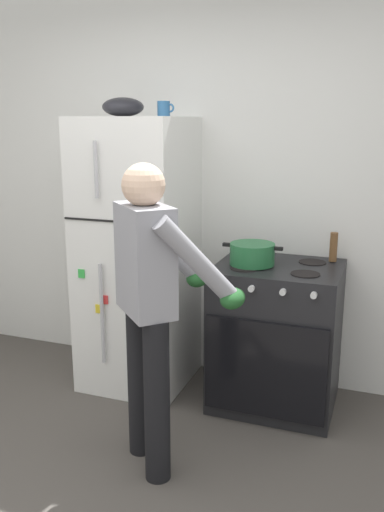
{
  "coord_description": "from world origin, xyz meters",
  "views": [
    {
      "loc": [
        1.19,
        -1.65,
        1.79
      ],
      "look_at": [
        0.1,
        1.32,
        1.0
      ],
      "focal_mm": 38.12,
      "sensor_mm": 36.0,
      "label": 1
    }
  ],
  "objects_px": {
    "person_cook": "(153,293)",
    "red_pot": "(252,254)",
    "coffee_mug": "(164,109)",
    "mixing_bowl": "(123,107)",
    "stove_range": "(276,336)",
    "refrigerator": "(138,255)",
    "pepper_mill": "(333,247)"
  },
  "relations": [
    {
      "from": "person_cook",
      "to": "coffee_mug",
      "type": "xyz_separation_m",
      "value": [
        -0.31,
        0.91,
        0.91
      ]
    },
    {
      "from": "coffee_mug",
      "to": "mixing_bowl",
      "type": "relative_size",
      "value": 0.42
    },
    {
      "from": "coffee_mug",
      "to": "mixing_bowl",
      "type": "height_order",
      "value": "mixing_bowl"
    },
    {
      "from": "stove_range",
      "to": "coffee_mug",
      "type": "height_order",
      "value": "coffee_mug"
    },
    {
      "from": "refrigerator",
      "to": "mixing_bowl",
      "type": "distance_m",
      "value": 0.97
    },
    {
      "from": "person_cook",
      "to": "red_pot",
      "type": "height_order",
      "value": "person_cook"
    },
    {
      "from": "refrigerator",
      "to": "stove_range",
      "type": "height_order",
      "value": "refrigerator"
    },
    {
      "from": "coffee_mug",
      "to": "mixing_bowl",
      "type": "xyz_separation_m",
      "value": [
        -0.26,
        -0.05,
        0.01
      ]
    },
    {
      "from": "person_cook",
      "to": "red_pot",
      "type": "bearing_deg",
      "value": 69.45
    },
    {
      "from": "stove_range",
      "to": "person_cook",
      "type": "distance_m",
      "value": 1.09
    },
    {
      "from": "coffee_mug",
      "to": "person_cook",
      "type": "bearing_deg",
      "value": -71.03
    },
    {
      "from": "refrigerator",
      "to": "person_cook",
      "type": "distance_m",
      "value": 1.0
    },
    {
      "from": "red_pot",
      "to": "mixing_bowl",
      "type": "relative_size",
      "value": 1.42
    },
    {
      "from": "red_pot",
      "to": "pepper_mill",
      "type": "relative_size",
      "value": 2.04
    },
    {
      "from": "stove_range",
      "to": "coffee_mug",
      "type": "bearing_deg",
      "value": 175.57
    },
    {
      "from": "person_cook",
      "to": "red_pot",
      "type": "xyz_separation_m",
      "value": [
        0.31,
        0.81,
        0.04
      ]
    },
    {
      "from": "red_pot",
      "to": "mixing_bowl",
      "type": "distance_m",
      "value": 1.25
    },
    {
      "from": "red_pot",
      "to": "pepper_mill",
      "type": "height_order",
      "value": "pepper_mill"
    },
    {
      "from": "pepper_mill",
      "to": "mixing_bowl",
      "type": "relative_size",
      "value": 0.7
    },
    {
      "from": "coffee_mug",
      "to": "mixing_bowl",
      "type": "distance_m",
      "value": 0.27
    },
    {
      "from": "red_pot",
      "to": "coffee_mug",
      "type": "height_order",
      "value": "coffee_mug"
    },
    {
      "from": "refrigerator",
      "to": "coffee_mug",
      "type": "bearing_deg",
      "value": 15.4
    },
    {
      "from": "person_cook",
      "to": "mixing_bowl",
      "type": "bearing_deg",
      "value": 123.72
    },
    {
      "from": "coffee_mug",
      "to": "pepper_mill",
      "type": "relative_size",
      "value": 0.61
    },
    {
      "from": "refrigerator",
      "to": "coffee_mug",
      "type": "distance_m",
      "value": 0.97
    },
    {
      "from": "person_cook",
      "to": "coffee_mug",
      "type": "height_order",
      "value": "coffee_mug"
    },
    {
      "from": "refrigerator",
      "to": "person_cook",
      "type": "xyz_separation_m",
      "value": [
        0.5,
        -0.86,
        0.05
      ]
    },
    {
      "from": "mixing_bowl",
      "to": "pepper_mill",
      "type": "bearing_deg",
      "value": 8.48
    },
    {
      "from": "refrigerator",
      "to": "red_pot",
      "type": "distance_m",
      "value": 0.81
    },
    {
      "from": "coffee_mug",
      "to": "mixing_bowl",
      "type": "bearing_deg",
      "value": -169.22
    },
    {
      "from": "stove_range",
      "to": "mixing_bowl",
      "type": "bearing_deg",
      "value": 179.43
    },
    {
      "from": "refrigerator",
      "to": "red_pot",
      "type": "relative_size",
      "value": 4.83
    }
  ]
}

